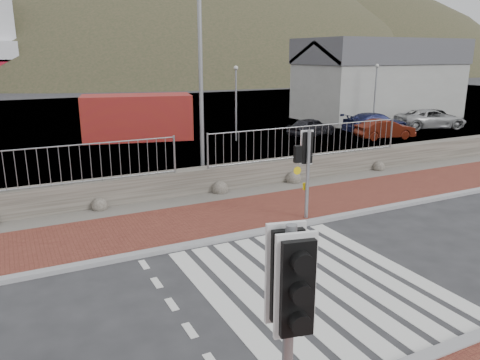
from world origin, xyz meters
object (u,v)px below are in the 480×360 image
traffic_signal_far (307,156)px  car_a (311,127)px  streetlight (204,54)px  shipping_container (138,117)px  car_e (435,117)px  traffic_signal_near (289,301)px  car_b (385,129)px  car_d (431,119)px  car_c (376,123)px

traffic_signal_far → car_a: 14.82m
streetlight → shipping_container: (0.31, 10.81, -3.50)m
car_a → car_e: (9.94, -0.32, 0.05)m
traffic_signal_near → car_b: traffic_signal_near is taller
car_a → car_d: car_d is taller
traffic_signal_near → shipping_container: bearing=91.6°
traffic_signal_far → car_d: size_ratio=0.60×
streetlight → car_d: (18.44, 6.09, -4.13)m
streetlight → car_c: streetlight is taller
streetlight → car_e: size_ratio=2.43×
shipping_container → car_d: 18.75m
traffic_signal_near → traffic_signal_far: size_ratio=1.15×
car_b → car_c: (0.93, 1.81, 0.06)m
car_b → car_d: bearing=-61.9°
car_b → car_c: bearing=-15.5°
traffic_signal_near → shipping_container: 23.04m
car_c → car_d: 4.50m
streetlight → shipping_container: bearing=79.1°
traffic_signal_far → shipping_container: (-0.84, 15.59, -0.69)m
traffic_signal_near → car_b: 23.59m
streetlight → car_b: (13.01, 4.50, -4.19)m
streetlight → car_b: streetlight is taller
streetlight → car_e: bearing=9.9°
shipping_container → car_c: bearing=-5.2°
car_e → traffic_signal_near: bearing=124.1°
car_d → car_e: bearing=-41.6°
car_a → car_b: car_b is taller
car_a → car_b: size_ratio=0.94×
traffic_signal_near → streetlight: size_ratio=0.37×
shipping_container → car_d: shipping_container is taller
car_b → car_e: (6.69, 2.37, 0.03)m
streetlight → car_b: size_ratio=2.49×
car_c → traffic_signal_far: bearing=135.7°
traffic_signal_far → shipping_container: traffic_signal_far is taller
streetlight → shipping_container: 11.36m
car_c → car_e: car_c is taller
traffic_signal_near → shipping_container: (4.26, 22.62, -0.97)m
car_a → car_c: (4.18, -0.88, 0.08)m
car_d → streetlight: bearing=125.0°
streetlight → car_b: bearing=9.8°
traffic_signal_near → car_a: (13.71, 19.01, -1.68)m
car_c → car_e: bearing=-79.6°
streetlight → car_e: streetlight is taller
car_c → car_e: (5.76, 0.56, -0.03)m
car_a → car_e: size_ratio=0.91×
shipping_container → car_c: 14.37m
shipping_container → car_a: (9.45, -3.61, -0.71)m
car_a → car_e: bearing=-103.6°
car_d → car_e: 1.48m
shipping_container → car_d: (18.13, -4.71, -0.63)m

